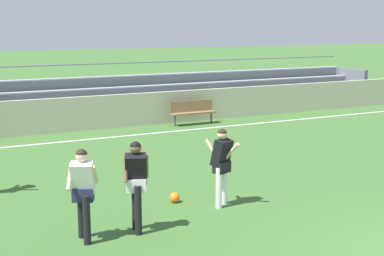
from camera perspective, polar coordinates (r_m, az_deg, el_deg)
field_line_sideline at (r=19.19m, az=-3.86°, el=-0.53°), size 44.00×0.12×0.01m
sideline_wall at (r=20.58m, az=-5.66°, el=1.94°), size 48.00×0.16×1.23m
bleacher_stand at (r=23.65m, az=0.22°, el=3.83°), size 17.75×2.56×2.18m
bench_far_left at (r=20.77m, az=0.05°, el=1.88°), size 1.80×0.40×0.90m
player_dark_on_ball at (r=11.29m, az=3.14°, el=-3.42°), size 0.49×0.70×1.65m
player_dark_dropping_back at (r=9.90m, az=-5.87°, el=-5.27°), size 0.57×0.49×1.70m
player_white_pressing_high at (r=9.63m, az=-11.37°, el=-6.07°), size 0.67×0.49×1.66m
soccer_ball at (r=11.72m, az=-1.83°, el=-7.29°), size 0.22×0.22×0.22m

